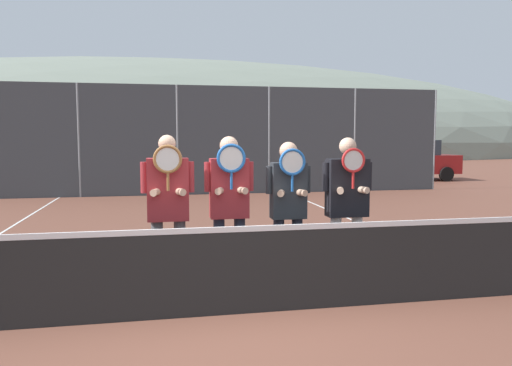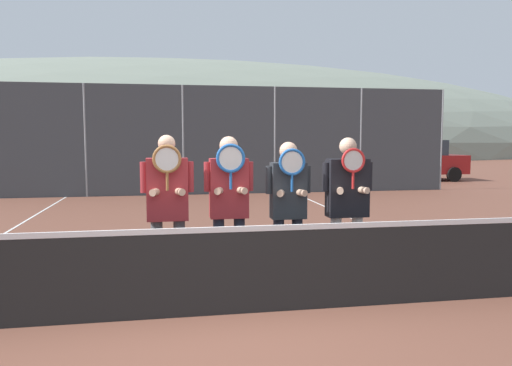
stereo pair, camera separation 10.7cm
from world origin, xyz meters
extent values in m
plane|color=brown|center=(0.00, 0.00, 0.00)|extent=(120.00, 120.00, 0.00)
ellipsoid|color=gray|center=(0.00, 57.52, 0.00)|extent=(107.78, 59.88, 20.96)
cube|color=beige|center=(0.92, 20.30, 1.81)|extent=(14.63, 5.00, 3.62)
cube|color=#3D4247|center=(0.92, 20.30, 3.80)|extent=(15.13, 5.50, 0.36)
cylinder|color=gray|center=(-2.93, 10.87, 1.71)|extent=(0.06, 0.06, 3.43)
cylinder|color=gray|center=(0.00, 10.87, 1.71)|extent=(0.06, 0.06, 3.43)
cylinder|color=gray|center=(2.93, 10.87, 1.71)|extent=(0.06, 0.06, 3.43)
cylinder|color=gray|center=(5.87, 10.87, 1.71)|extent=(0.06, 0.06, 3.43)
cylinder|color=gray|center=(8.80, 10.87, 1.71)|extent=(0.06, 0.06, 3.43)
cube|color=#42474C|center=(0.00, 10.87, 1.71)|extent=(17.60, 0.02, 3.43)
cube|color=black|center=(0.00, 0.00, 0.43)|extent=(9.34, 0.02, 0.86)
cube|color=white|center=(0.00, 0.00, 0.88)|extent=(9.34, 0.03, 0.06)
cube|color=white|center=(3.54, 3.00, 0.00)|extent=(0.05, 16.00, 0.01)
cylinder|color=#56565B|center=(-0.64, 0.69, 0.44)|extent=(0.13, 0.13, 0.88)
cylinder|color=#56565B|center=(-0.39, 0.69, 0.44)|extent=(0.13, 0.13, 0.88)
cube|color=maroon|center=(-0.51, 0.69, 1.23)|extent=(0.45, 0.22, 0.70)
sphere|color=tan|center=(-0.51, 0.69, 1.73)|extent=(0.19, 0.19, 0.19)
cylinder|color=maroon|center=(-0.76, 0.69, 1.36)|extent=(0.08, 0.08, 0.34)
cylinder|color=maroon|center=(-0.26, 0.69, 1.36)|extent=(0.08, 0.08, 0.34)
cylinder|color=tan|center=(-0.63, 0.60, 1.21)|extent=(0.16, 0.27, 0.08)
cylinder|color=tan|center=(-0.40, 0.60, 1.21)|extent=(0.16, 0.27, 0.08)
cylinder|color=#936033|center=(-0.51, 0.51, 1.33)|extent=(0.03, 0.03, 0.20)
torus|color=#936033|center=(-0.51, 0.51, 1.57)|extent=(0.31, 0.03, 0.31)
cylinder|color=silver|center=(-0.51, 0.51, 1.57)|extent=(0.26, 0.00, 0.26)
cylinder|color=#232838|center=(0.07, 0.79, 0.44)|extent=(0.13, 0.13, 0.87)
cylinder|color=#232838|center=(0.31, 0.79, 0.44)|extent=(0.13, 0.13, 0.87)
cube|color=maroon|center=(0.19, 0.79, 1.22)|extent=(0.44, 0.22, 0.69)
sphere|color=tan|center=(0.19, 0.79, 1.71)|extent=(0.21, 0.21, 0.21)
cylinder|color=maroon|center=(-0.06, 0.79, 1.35)|extent=(0.08, 0.08, 0.34)
cylinder|color=maroon|center=(0.44, 0.79, 1.35)|extent=(0.08, 0.08, 0.34)
cylinder|color=tan|center=(0.08, 0.70, 1.20)|extent=(0.16, 0.27, 0.08)
cylinder|color=tan|center=(0.30, 0.70, 1.20)|extent=(0.16, 0.27, 0.08)
cylinder|color=#1E5BAD|center=(0.19, 0.61, 1.32)|extent=(0.03, 0.03, 0.20)
torus|color=#1E5BAD|center=(0.19, 0.61, 1.57)|extent=(0.33, 0.04, 0.33)
cylinder|color=silver|center=(0.19, 0.61, 1.57)|extent=(0.27, 0.00, 0.27)
cylinder|color=#232838|center=(0.79, 0.80, 0.42)|extent=(0.13, 0.13, 0.84)
cylinder|color=#232838|center=(1.02, 0.80, 0.42)|extent=(0.13, 0.13, 0.84)
cube|color=#282D33|center=(0.90, 0.80, 1.17)|extent=(0.41, 0.22, 0.66)
sphere|color=tan|center=(0.90, 0.80, 1.64)|extent=(0.21, 0.21, 0.21)
cylinder|color=#282D33|center=(0.67, 0.80, 1.30)|extent=(0.08, 0.08, 0.33)
cylinder|color=#282D33|center=(1.13, 0.80, 1.30)|extent=(0.08, 0.08, 0.33)
cylinder|color=tan|center=(0.80, 0.71, 1.16)|extent=(0.16, 0.27, 0.08)
cylinder|color=tan|center=(1.01, 0.71, 1.16)|extent=(0.16, 0.27, 0.08)
cylinder|color=#1E5BAD|center=(0.90, 0.62, 1.28)|extent=(0.03, 0.03, 0.20)
torus|color=#1E5BAD|center=(0.90, 0.62, 1.52)|extent=(0.31, 0.03, 0.31)
cylinder|color=silver|center=(0.90, 0.62, 1.52)|extent=(0.26, 0.00, 0.26)
cylinder|color=white|center=(1.45, 0.66, 0.43)|extent=(0.13, 0.13, 0.86)
cylinder|color=white|center=(1.72, 0.66, 0.43)|extent=(0.13, 0.13, 0.86)
cube|color=black|center=(1.59, 0.66, 1.21)|extent=(0.48, 0.22, 0.68)
sphere|color=#DBB293|center=(1.59, 0.66, 1.70)|extent=(0.20, 0.20, 0.20)
cylinder|color=black|center=(1.32, 0.66, 1.34)|extent=(0.08, 0.08, 0.34)
cylinder|color=black|center=(1.85, 0.66, 1.34)|extent=(0.08, 0.08, 0.34)
cylinder|color=#DBB293|center=(1.47, 0.57, 1.19)|extent=(0.16, 0.27, 0.08)
cylinder|color=#DBB293|center=(1.71, 0.57, 1.19)|extent=(0.16, 0.27, 0.08)
cylinder|color=red|center=(1.59, 0.48, 1.31)|extent=(0.03, 0.03, 0.20)
torus|color=red|center=(1.59, 0.48, 1.54)|extent=(0.29, 0.03, 0.29)
cylinder|color=silver|center=(1.59, 0.48, 1.54)|extent=(0.23, 0.00, 0.23)
cube|color=navy|center=(-5.41, 14.58, 0.74)|extent=(4.58, 1.74, 0.88)
cube|color=#2D3842|center=(-5.41, 14.58, 1.54)|extent=(2.52, 1.60, 0.72)
cylinder|color=black|center=(-3.92, 13.69, 0.30)|extent=(0.60, 0.16, 0.60)
cylinder|color=black|center=(-3.92, 15.47, 0.30)|extent=(0.60, 0.16, 0.60)
cube|color=slate|center=(-0.13, 14.55, 0.68)|extent=(4.78, 1.88, 0.77)
cube|color=#2D3842|center=(-0.13, 14.55, 1.38)|extent=(2.63, 1.73, 0.63)
cylinder|color=black|center=(1.42, 13.58, 0.30)|extent=(0.60, 0.16, 0.60)
cylinder|color=black|center=(1.42, 15.51, 0.30)|extent=(0.60, 0.16, 0.60)
cylinder|color=black|center=(-1.69, 13.58, 0.30)|extent=(0.60, 0.16, 0.60)
cylinder|color=black|center=(-1.69, 15.51, 0.30)|extent=(0.60, 0.16, 0.60)
cube|color=slate|center=(4.88, 14.41, 0.69)|extent=(4.05, 1.82, 0.78)
cube|color=#2D3842|center=(4.88, 14.41, 1.40)|extent=(2.23, 1.68, 0.64)
cylinder|color=black|center=(6.20, 13.48, 0.30)|extent=(0.60, 0.16, 0.60)
cylinder|color=black|center=(6.20, 15.34, 0.30)|extent=(0.60, 0.16, 0.60)
cylinder|color=black|center=(3.57, 13.48, 0.30)|extent=(0.60, 0.16, 0.60)
cylinder|color=black|center=(3.57, 15.34, 0.30)|extent=(0.60, 0.16, 0.60)
cube|color=maroon|center=(9.62, 14.44, 0.68)|extent=(4.22, 1.74, 0.77)
cube|color=#2D3842|center=(9.62, 14.44, 1.38)|extent=(2.32, 1.60, 0.63)
cylinder|color=black|center=(10.99, 13.55, 0.30)|extent=(0.60, 0.16, 0.60)
cylinder|color=black|center=(10.99, 15.33, 0.30)|extent=(0.60, 0.16, 0.60)
cylinder|color=black|center=(8.25, 13.55, 0.30)|extent=(0.60, 0.16, 0.60)
cylinder|color=black|center=(8.25, 15.33, 0.30)|extent=(0.60, 0.16, 0.60)
camera|label=1|loc=(-0.62, -4.91, 1.80)|focal=35.00mm
camera|label=2|loc=(-0.51, -4.93, 1.80)|focal=35.00mm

